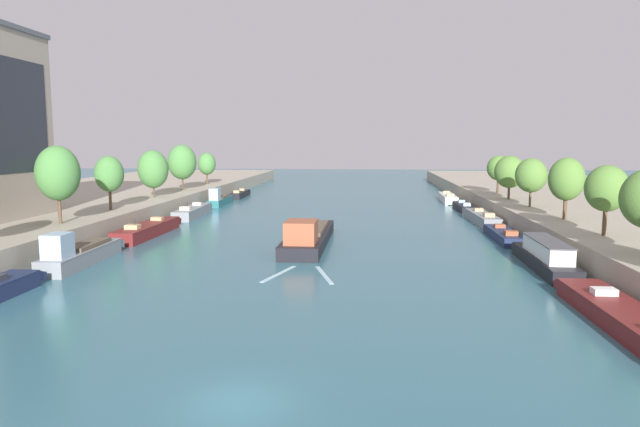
% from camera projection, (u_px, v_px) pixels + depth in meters
% --- Properties ---
extents(ground_plane, '(400.00, 400.00, 0.00)m').
position_uv_depth(ground_plane, '(238.00, 402.00, 22.82)').
color(ground_plane, '#336675').
extents(quay_left, '(36.00, 170.00, 2.51)m').
position_uv_depth(quay_left, '(50.00, 207.00, 80.34)').
color(quay_left, '#A89E89').
rests_on(quay_left, ground).
extents(quay_right, '(36.00, 170.00, 2.51)m').
position_uv_depth(quay_right, '(634.00, 213.00, 73.75)').
color(quay_right, '#A89E89').
rests_on(quay_right, ground).
extents(barge_midriver, '(4.03, 19.44, 3.28)m').
position_uv_depth(barge_midriver, '(308.00, 236.00, 57.47)').
color(barge_midriver, black).
rests_on(barge_midriver, ground).
extents(wake_behind_barge, '(5.60, 5.91, 0.03)m').
position_uv_depth(wake_behind_barge, '(301.00, 274.00, 44.91)').
color(wake_behind_barge, '#A5D1DB').
rests_on(wake_behind_barge, ground).
extents(moored_boat_left_upstream, '(2.59, 12.22, 3.26)m').
position_uv_depth(moored_boat_left_upstream, '(80.00, 253.00, 48.33)').
color(moored_boat_left_upstream, gray).
rests_on(moored_boat_left_upstream, ground).
extents(moored_boat_left_midway, '(2.85, 14.50, 2.46)m').
position_uv_depth(moored_boat_left_midway, '(148.00, 229.00, 63.53)').
color(moored_boat_left_midway, maroon).
rests_on(moored_boat_left_midway, ground).
extents(moored_boat_left_far, '(2.90, 13.28, 2.41)m').
position_uv_depth(moored_boat_left_far, '(193.00, 211.00, 80.36)').
color(moored_boat_left_far, gray).
rests_on(moored_boat_left_far, ground).
extents(moored_boat_left_second, '(2.18, 11.09, 3.01)m').
position_uv_depth(moored_boat_left_second, '(220.00, 200.00, 94.85)').
color(moored_boat_left_second, '#23666B').
rests_on(moored_boat_left_second, ground).
extents(moored_boat_left_downstream, '(2.19, 11.42, 2.16)m').
position_uv_depth(moored_boat_left_downstream, '(240.00, 194.00, 108.67)').
color(moored_boat_left_downstream, black).
rests_on(moored_boat_left_downstream, ground).
extents(moored_boat_right_near, '(3.00, 15.98, 2.25)m').
position_uv_depth(moored_boat_right_near, '(626.00, 319.00, 31.70)').
color(moored_boat_right_near, maroon).
rests_on(moored_boat_right_near, ground).
extents(moored_boat_right_upstream, '(2.60, 13.53, 2.50)m').
position_uv_depth(moored_boat_right_upstream, '(545.00, 256.00, 46.87)').
color(moored_boat_right_upstream, black).
rests_on(moored_boat_right_upstream, ground).
extents(moored_boat_right_gap_after, '(2.43, 11.48, 2.09)m').
position_uv_depth(moored_boat_right_gap_after, '(504.00, 235.00, 60.89)').
color(moored_boat_right_gap_after, '#1E284C').
rests_on(moored_boat_right_gap_after, ground).
extents(moored_boat_right_end, '(2.59, 12.68, 2.40)m').
position_uv_depth(moored_boat_right_end, '(482.00, 218.00, 73.36)').
color(moored_boat_right_end, gray).
rests_on(moored_boat_right_end, ground).
extents(moored_boat_right_lone, '(2.01, 10.42, 2.10)m').
position_uv_depth(moored_boat_right_lone, '(463.00, 207.00, 87.31)').
color(moored_boat_right_lone, black).
rests_on(moored_boat_right_lone, ground).
extents(moored_boat_right_far, '(2.54, 12.91, 2.39)m').
position_uv_depth(moored_boat_right_far, '(448.00, 198.00, 100.15)').
color(moored_boat_right_far, silver).
rests_on(moored_boat_right_far, ground).
extents(tree_left_midway, '(4.14, 4.14, 7.58)m').
position_uv_depth(tree_left_midway, '(58.00, 173.00, 54.76)').
color(tree_left_midway, brown).
rests_on(tree_left_midway, quay_left).
extents(tree_left_nearest, '(3.35, 3.35, 6.31)m').
position_uv_depth(tree_left_nearest, '(109.00, 174.00, 66.46)').
color(tree_left_nearest, brown).
rests_on(tree_left_nearest, quay_left).
extents(tree_left_end_of_row, '(4.35, 4.35, 6.77)m').
position_uv_depth(tree_left_end_of_row, '(153.00, 169.00, 81.70)').
color(tree_left_end_of_row, brown).
rests_on(tree_left_end_of_row, quay_left).
extents(tree_left_by_lamp, '(4.67, 4.67, 7.50)m').
position_uv_depth(tree_left_by_lamp, '(182.00, 162.00, 94.10)').
color(tree_left_by_lamp, brown).
rests_on(tree_left_by_lamp, quay_left).
extents(tree_left_second, '(3.34, 3.34, 5.94)m').
position_uv_depth(tree_left_second, '(207.00, 164.00, 107.28)').
color(tree_left_second, brown).
rests_on(tree_left_second, quay_left).
extents(tree_right_midway, '(3.53, 3.53, 5.99)m').
position_uv_depth(tree_right_midway, '(607.00, 189.00, 47.82)').
color(tree_right_midway, brown).
rests_on(tree_right_midway, quay_right).
extents(tree_right_second, '(3.58, 3.58, 6.35)m').
position_uv_depth(tree_right_second, '(566.00, 179.00, 57.99)').
color(tree_right_second, brown).
rests_on(tree_right_second, quay_right).
extents(tree_right_by_lamp, '(3.79, 3.79, 5.97)m').
position_uv_depth(tree_right_by_lamp, '(531.00, 175.00, 69.34)').
color(tree_right_by_lamp, brown).
rests_on(tree_right_by_lamp, quay_right).
extents(tree_right_past_mid, '(4.11, 4.11, 6.08)m').
position_uv_depth(tree_right_past_mid, '(510.00, 172.00, 78.59)').
color(tree_right_past_mid, brown).
rests_on(tree_right_past_mid, quay_right).
extents(tree_right_third, '(3.55, 3.55, 5.84)m').
position_uv_depth(tree_right_third, '(499.00, 168.00, 88.18)').
color(tree_right_third, brown).
rests_on(tree_right_third, quay_right).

